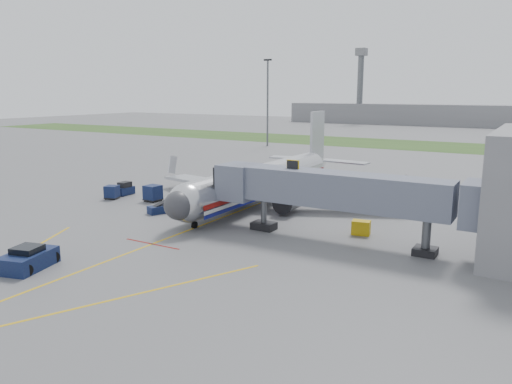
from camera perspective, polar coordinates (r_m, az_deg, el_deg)
The scene contains 16 objects.
ground at distance 47.19m, azimuth -8.51°, elevation -4.65°, with size 400.00×400.00×0.00m, color #565659.
grass_strip at distance 129.00m, azimuth 17.55°, elevation 5.14°, with size 300.00×25.00×0.01m, color #2D4C1E.
apron_markings at distance 41.98m, azimuth -14.91°, elevation -6.95°, with size 21.52×50.00×0.01m.
airliner at distance 58.88m, azimuth 0.76°, elevation 1.34°, with size 32.10×35.67×10.25m.
jet_bridge at distance 43.95m, azimuth 8.71°, elevation 0.15°, with size 25.30×4.00×6.90m.
light_mast_left at distance 120.42m, azimuth 1.33°, elevation 10.39°, with size 2.00×0.44×20.40m.
distant_terminal at distance 208.91m, azimuth 20.02°, elevation 8.29°, with size 120.00×14.00×8.00m, color slate.
control_tower at distance 211.62m, azimuth 11.83°, elevation 12.38°, with size 4.00×4.00×30.00m.
pushback_tug at distance 41.06m, azimuth -24.60°, elevation -7.00°, with size 3.51×4.63×1.72m.
baggage_tug at distance 65.65m, azimuth -14.75°, elevation 0.32°, with size 1.28×2.41×1.68m.
baggage_cart_a at distance 61.08m, azimuth -11.71°, elevation -0.12°, with size 1.88×1.88×1.93m.
baggage_cart_b at distance 63.62m, azimuth -16.14°, elevation -0.02°, with size 1.94×1.94×1.64m.
baggage_cart_c at distance 59.84m, azimuth -2.24°, elevation -0.13°, with size 2.22×2.22×1.93m.
belt_loader at distance 55.24m, azimuth -10.53°, elevation -1.83°, with size 2.54×4.02×1.92m.
ground_power_cart at distance 47.00m, azimuth 11.91°, elevation -4.02°, with size 1.79×1.34×1.31m.
ramp_worker at distance 52.60m, azimuth -7.61°, elevation -1.86°, with size 0.70×0.46×1.93m, color #A4D819.
Camera 1 is at (28.77, -35.08, 12.96)m, focal length 35.00 mm.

